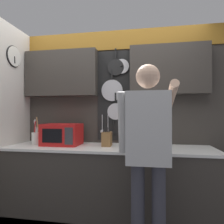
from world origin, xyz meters
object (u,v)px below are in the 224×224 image
at_px(microwave, 62,134).
at_px(person, 148,143).
at_px(utensil_crock, 36,137).
at_px(knife_block, 107,139).

xyz_separation_m(microwave, person, (1.09, -0.64, 0.01)).
distance_m(microwave, utensil_crock, 0.37).
xyz_separation_m(microwave, knife_block, (0.59, 0.00, -0.05)).
distance_m(microwave, person, 1.26).
relative_size(microwave, utensil_crock, 1.28).
relative_size(microwave, knife_block, 1.95).
bearing_deg(knife_block, utensil_crock, 179.91).
bearing_deg(knife_block, microwave, -179.91).
xyz_separation_m(knife_block, utensil_crock, (-0.96, 0.00, 0.00)).
distance_m(utensil_crock, person, 1.59).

